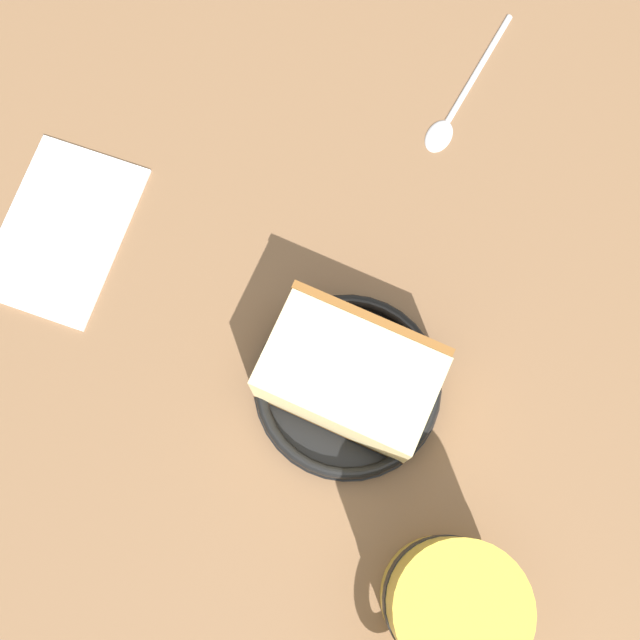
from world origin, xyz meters
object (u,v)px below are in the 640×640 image
small_plate (348,385)px  teaspoon (454,109)px  cake_slice (351,375)px  folded_napkin (62,230)px  tea_mug (449,606)px

small_plate → teaspoon: bearing=15.7°
cake_slice → folded_napkin: size_ratio=0.96×
small_plate → tea_mug: 16.83cm
small_plate → tea_mug: tea_mug is taller
tea_mug → teaspoon: (31.34, 20.52, -4.88)cm
cake_slice → teaspoon: bearing=15.8°
cake_slice → tea_mug: tea_mug is taller
cake_slice → teaspoon: size_ratio=0.94×
cake_slice → teaspoon: (22.87, 6.46, -3.43)cm
tea_mug → folded_napkin: bearing=83.1°
cake_slice → tea_mug: bearing=-121.1°
cake_slice → folded_napkin: cake_slice is taller
small_plate → cake_slice: bearing=12.8°
small_plate → teaspoon: 24.04cm
cake_slice → tea_mug: 16.48cm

